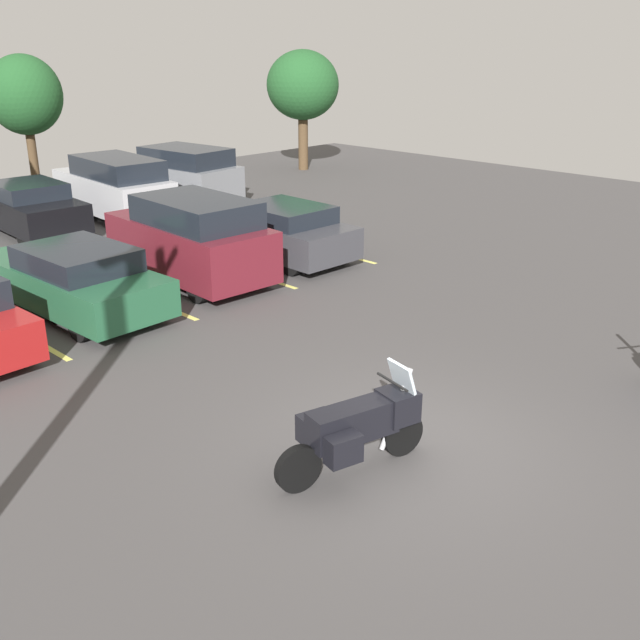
% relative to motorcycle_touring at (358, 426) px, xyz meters
% --- Properties ---
extents(ground, '(44.00, 44.00, 0.10)m').
position_rel_motorcycle_touring_xyz_m(ground, '(0.91, -0.05, -0.68)').
color(ground, '#423F3F').
extents(motorcycle_touring, '(2.19, 1.02, 1.36)m').
position_rel_motorcycle_touring_xyz_m(motorcycle_touring, '(0.00, 0.00, 0.00)').
color(motorcycle_touring, black).
rests_on(motorcycle_touring, ground).
extents(parking_stripes, '(16.53, 4.76, 0.01)m').
position_rel_motorcycle_touring_xyz_m(parking_stripes, '(-0.90, 8.24, -0.63)').
color(parking_stripes, '#EAE066').
rests_on(parking_stripes, ground).
extents(car_green, '(2.03, 4.85, 1.38)m').
position_rel_motorcycle_touring_xyz_m(car_green, '(0.45, 8.13, 0.04)').
color(car_green, '#235638').
rests_on(car_green, ground).
extents(car_maroon, '(2.09, 4.41, 1.93)m').
position_rel_motorcycle_touring_xyz_m(car_maroon, '(3.38, 8.05, 0.33)').
color(car_maroon, maroon).
rests_on(car_maroon, ground).
extents(car_charcoal, '(1.93, 4.48, 1.38)m').
position_rel_motorcycle_touring_xyz_m(car_charcoal, '(6.02, 8.09, 0.05)').
color(car_charcoal, '#38383D').
rests_on(car_charcoal, ground).
extents(car_far_black, '(2.04, 4.46, 1.45)m').
position_rel_motorcycle_touring_xyz_m(car_far_black, '(2.81, 14.99, 0.09)').
color(car_far_black, black).
rests_on(car_far_black, ground).
extents(car_far_silver, '(2.11, 4.84, 1.88)m').
position_rel_motorcycle_touring_xyz_m(car_far_silver, '(5.54, 14.90, 0.31)').
color(car_far_silver, '#B7B7BC').
rests_on(car_far_silver, ground).
extents(car_far_grey, '(2.32, 4.49, 1.86)m').
position_rel_motorcycle_touring_xyz_m(car_far_grey, '(8.29, 15.29, 0.30)').
color(car_far_grey, slate).
rests_on(car_far_grey, ground).
extents(tree_center, '(2.95, 2.95, 4.81)m').
position_rel_motorcycle_touring_xyz_m(tree_center, '(15.89, 17.15, 2.76)').
color(tree_center, '#4C3823').
rests_on(tree_center, ground).
extents(tree_rear, '(2.57, 2.57, 4.74)m').
position_rel_motorcycle_touring_xyz_m(tree_rear, '(5.73, 20.63, 2.72)').
color(tree_rear, '#4C3823').
rests_on(tree_rear, ground).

